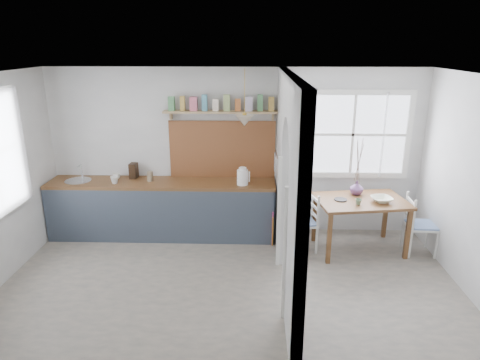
{
  "coord_description": "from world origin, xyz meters",
  "views": [
    {
      "loc": [
        0.28,
        -4.91,
        2.94
      ],
      "look_at": [
        0.1,
        0.6,
        1.16
      ],
      "focal_mm": 32.0,
      "sensor_mm": 36.0,
      "label": 1
    }
  ],
  "objects_px": {
    "dining_table": "(359,225)",
    "chair_right": "(421,225)",
    "chair_left": "(301,222)",
    "vase": "(357,188)",
    "kettle": "(243,176)"
  },
  "relations": [
    {
      "from": "dining_table",
      "to": "chair_right",
      "type": "bearing_deg",
      "value": -13.22
    },
    {
      "from": "chair_left",
      "to": "vase",
      "type": "distance_m",
      "value": 0.98
    },
    {
      "from": "chair_left",
      "to": "vase",
      "type": "xyz_separation_m",
      "value": [
        0.83,
        0.26,
        0.44
      ]
    },
    {
      "from": "chair_left",
      "to": "kettle",
      "type": "height_order",
      "value": "kettle"
    },
    {
      "from": "chair_right",
      "to": "kettle",
      "type": "distance_m",
      "value": 2.68
    },
    {
      "from": "chair_left",
      "to": "chair_right",
      "type": "xyz_separation_m",
      "value": [
        1.72,
        -0.04,
        -0.01
      ]
    },
    {
      "from": "kettle",
      "to": "chair_left",
      "type": "bearing_deg",
      "value": 3.64
    },
    {
      "from": "kettle",
      "to": "vase",
      "type": "height_order",
      "value": "kettle"
    },
    {
      "from": "dining_table",
      "to": "chair_right",
      "type": "distance_m",
      "value": 0.87
    },
    {
      "from": "chair_left",
      "to": "vase",
      "type": "bearing_deg",
      "value": 93.79
    },
    {
      "from": "chair_left",
      "to": "kettle",
      "type": "bearing_deg",
      "value": -124.31
    },
    {
      "from": "dining_table",
      "to": "kettle",
      "type": "bearing_deg",
      "value": 161.76
    },
    {
      "from": "dining_table",
      "to": "chair_left",
      "type": "relative_size",
      "value": 1.41
    },
    {
      "from": "dining_table",
      "to": "kettle",
      "type": "height_order",
      "value": "kettle"
    },
    {
      "from": "chair_left",
      "to": "dining_table",
      "type": "bearing_deg",
      "value": 78.47
    }
  ]
}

